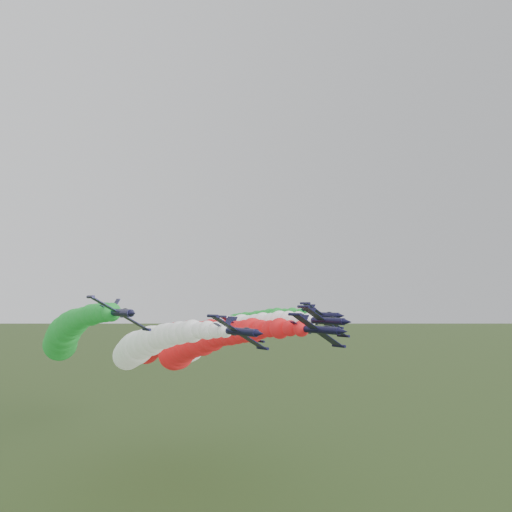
# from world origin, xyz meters

# --- Properties ---
(jet_lead) EXTENTS (15.33, 72.32, 15.91)m
(jet_lead) POSITION_xyz_m (6.16, 33.09, 33.52)
(jet_lead) COLOR black
(jet_lead) RESTS_ON ground
(jet_inner_left) EXTENTS (14.83, 71.83, 15.41)m
(jet_inner_left) POSITION_xyz_m (-4.48, 37.56, 33.55)
(jet_inner_left) COLOR black
(jet_inner_left) RESTS_ON ground
(jet_inner_right) EXTENTS (15.47, 72.46, 16.05)m
(jet_inner_right) POSITION_xyz_m (11.66, 37.23, 34.68)
(jet_inner_right) COLOR black
(jet_inner_right) RESTS_ON ground
(jet_outer_left) EXTENTS (15.36, 72.36, 15.95)m
(jet_outer_left) POSITION_xyz_m (-18.21, 48.43, 36.21)
(jet_outer_left) COLOR black
(jet_outer_left) RESTS_ON ground
(jet_outer_right) EXTENTS (15.28, 72.28, 15.87)m
(jet_outer_right) POSITION_xyz_m (22.62, 50.34, 35.04)
(jet_outer_right) COLOR black
(jet_outer_right) RESTS_ON ground
(jet_trail) EXTENTS (15.31, 72.31, 15.90)m
(jet_trail) POSITION_xyz_m (8.01, 55.92, 32.78)
(jet_trail) COLOR black
(jet_trail) RESTS_ON ground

